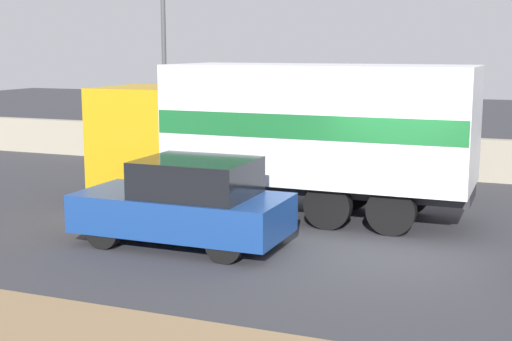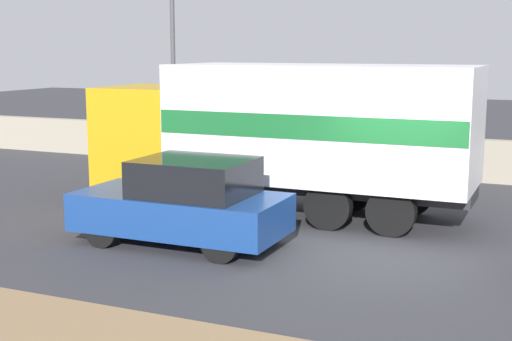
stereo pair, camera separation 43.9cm
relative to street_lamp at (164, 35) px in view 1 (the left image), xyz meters
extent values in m
plane|color=#38383D|center=(8.41, -7.22, -3.94)|extent=(80.00, 80.00, 0.00)
cube|color=#A39984|center=(8.41, 0.41, -3.36)|extent=(60.00, 0.35, 1.15)
cylinder|color=#4C4C51|center=(0.00, 0.00, -0.67)|extent=(0.14, 0.14, 6.53)
cube|color=gold|center=(2.38, -5.12, -2.38)|extent=(1.98, 2.28, 2.26)
cube|color=black|center=(1.40, -5.12, -1.93)|extent=(0.06, 1.94, 0.99)
cube|color=#2D2D33|center=(6.52, -5.12, -3.24)|extent=(6.31, 1.38, 0.25)
cube|color=white|center=(6.52, -5.12, -1.92)|extent=(6.31, 2.52, 2.40)
cube|color=#19662D|center=(6.52, -5.12, -1.89)|extent=(6.28, 2.54, 0.48)
cylinder|color=black|center=(2.38, -6.09, -3.46)|extent=(0.95, 0.28, 0.95)
cylinder|color=black|center=(2.38, -4.15, -3.46)|extent=(0.95, 0.28, 0.95)
cylinder|color=black|center=(8.26, -6.09, -3.46)|extent=(0.95, 0.28, 0.95)
cylinder|color=black|center=(8.26, -4.15, -3.46)|extent=(0.95, 0.28, 0.95)
cylinder|color=black|center=(6.99, -6.09, -3.46)|extent=(0.95, 0.28, 0.95)
cylinder|color=black|center=(6.99, -4.15, -3.46)|extent=(0.95, 0.28, 0.95)
cube|color=navy|center=(4.83, -8.18, -3.34)|extent=(3.85, 1.78, 0.69)
cube|color=black|center=(5.14, -8.18, -2.67)|extent=(2.00, 1.64, 0.66)
cylinder|color=black|center=(3.64, -8.95, -3.60)|extent=(0.67, 0.20, 0.67)
cylinder|color=black|center=(3.64, -7.41, -3.60)|extent=(0.67, 0.20, 0.67)
cylinder|color=black|center=(6.03, -8.95, -3.60)|extent=(0.67, 0.20, 0.67)
cylinder|color=black|center=(6.03, -7.41, -3.60)|extent=(0.67, 0.20, 0.67)
camera|label=1|loc=(10.77, -19.46, -0.37)|focal=50.00mm
camera|label=2|loc=(11.18, -19.29, -0.37)|focal=50.00mm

